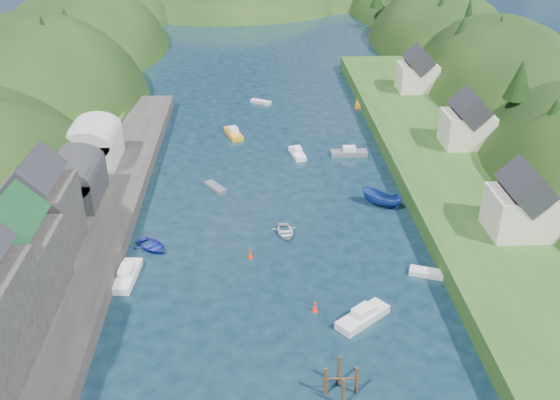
{
  "coord_description": "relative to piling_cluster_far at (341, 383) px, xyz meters",
  "views": [
    {
      "loc": [
        -3.01,
        -38.44,
        38.85
      ],
      "look_at": [
        0.0,
        28.0,
        4.0
      ],
      "focal_mm": 40.0,
      "sensor_mm": 36.0,
      "label": 1
    }
  ],
  "objects": [
    {
      "name": "right_bank_cottages",
      "position": [
        24.16,
        48.06,
        4.73
      ],
      "size": [
        9.0,
        59.24,
        8.41
      ],
      "color": "beige",
      "rests_on": "terrace_right"
    },
    {
      "name": "ground",
      "position": [
        -3.84,
        49.73,
        -1.12
      ],
      "size": [
        600.0,
        600.0,
        0.0
      ],
      "primitive_type": "plane",
      "color": "black",
      "rests_on": "ground"
    },
    {
      "name": "channel_buoy_far",
      "position": [
        -7.5,
        21.39,
        -0.64
      ],
      "size": [
        0.7,
        0.7,
        1.1
      ],
      "color": "red",
      "rests_on": "ground"
    },
    {
      "name": "terrace_left_grass",
      "position": [
        -34.84,
        19.73,
        0.13
      ],
      "size": [
        12.0,
        110.0,
        2.5
      ],
      "primitive_type": "cube",
      "color": "#234719",
      "rests_on": "ground"
    },
    {
      "name": "hillside_right",
      "position": [
        41.16,
        74.73,
        -8.53
      ],
      "size": [
        36.0,
        245.56,
        48.0
      ],
      "color": "black",
      "rests_on": "ground"
    },
    {
      "name": "far_hills",
      "position": [
        -2.63,
        173.73,
        -11.92
      ],
      "size": [
        103.0,
        68.0,
        44.0
      ],
      "color": "black",
      "rests_on": "ground"
    },
    {
      "name": "hill_trees",
      "position": [
        -3.81,
        64.48,
        9.99
      ],
      "size": [
        90.03,
        150.84,
        12.33
      ],
      "color": "black",
      "rests_on": "ground"
    },
    {
      "name": "terrace_right",
      "position": [
        21.16,
        39.73,
        0.08
      ],
      "size": [
        16.0,
        120.0,
        2.4
      ],
      "primitive_type": "cube",
      "color": "#234719",
      "rests_on": "ground"
    },
    {
      "name": "piling_cluster_far",
      "position": [
        0.0,
        0.0,
        0.0
      ],
      "size": [
        3.12,
        2.92,
        3.37
      ],
      "color": "#382314",
      "rests_on": "ground"
    },
    {
      "name": "boat_sheds",
      "position": [
        -29.84,
        38.73,
        4.16
      ],
      "size": [
        7.0,
        21.0,
        7.5
      ],
      "color": "#2D2D30",
      "rests_on": "quay_left"
    },
    {
      "name": "hillside_left",
      "position": [
        -48.84,
        74.73,
        -9.15
      ],
      "size": [
        44.0,
        245.56,
        52.0
      ],
      "color": "black",
      "rests_on": "ground"
    },
    {
      "name": "moored_boats",
      "position": [
        -4.07,
        21.48,
        -0.5
      ],
      "size": [
        36.4,
        89.94,
        2.19
      ],
      "color": "#1C1E9C",
      "rests_on": "ground"
    },
    {
      "name": "quay_left",
      "position": [
        -27.84,
        19.73,
        -0.12
      ],
      "size": [
        12.0,
        110.0,
        2.0
      ],
      "primitive_type": "cube",
      "color": "#2D2B28",
      "rests_on": "ground"
    },
    {
      "name": "channel_buoy_near",
      "position": [
        -1.09,
        11.23,
        -0.64
      ],
      "size": [
        0.7,
        0.7,
        1.1
      ],
      "color": "red",
      "rests_on": "ground"
    }
  ]
}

